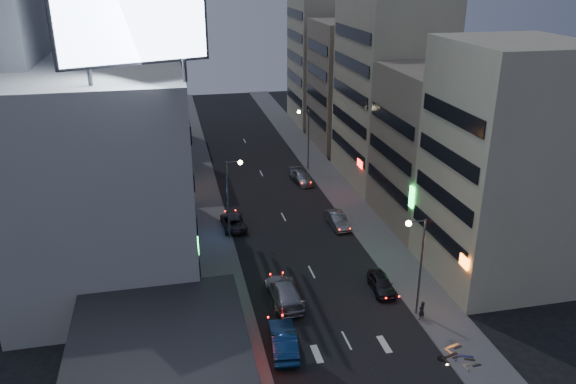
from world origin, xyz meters
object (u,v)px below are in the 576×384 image
object	(u,v)px
parked_car_right_far	(302,177)
scooter_black_b	(457,345)
person	(422,310)
scooter_silver_b	(458,337)
scooter_silver_a	(478,354)
scooter_blue	(475,349)
parked_car_left	(233,221)
parked_car_right_near	(381,283)
scooter_black_a	(492,377)
road_car_blue	(283,340)
parked_car_right_mid	(337,220)
road_car_silver	(284,292)

from	to	relation	value
parked_car_right_far	scooter_black_b	xyz separation A→B (m)	(2.63, -34.74, 0.02)
person	scooter_silver_b	bearing A→B (deg)	88.16
person	scooter_silver_a	xyz separation A→B (m)	(1.66, -5.39, -0.23)
scooter_blue	scooter_black_b	distance (m)	1.19
parked_car_left	scooter_blue	world-z (taller)	parked_car_left
scooter_silver_a	parked_car_right_near	bearing A→B (deg)	11.81
scooter_black_a	scooter_silver_a	size ratio (longest dim) A/B	1.04
road_car_blue	scooter_blue	bearing A→B (deg)	169.73
scooter_silver_b	scooter_black_b	bearing A→B (deg)	131.66
parked_car_right_mid	road_car_silver	bearing A→B (deg)	-126.24
road_car_blue	scooter_black_a	bearing A→B (deg)	158.48
parked_car_right_far	scooter_blue	xyz separation A→B (m)	(3.61, -35.40, 0.02)
parked_car_right_near	scooter_silver_b	world-z (taller)	parked_car_right_near
road_car_silver	scooter_silver_a	distance (m)	15.26
parked_car_right_near	parked_car_left	size ratio (longest dim) A/B	0.83
parked_car_right_near	parked_car_right_far	world-z (taller)	parked_car_right_far
person	scooter_black_b	world-z (taller)	person
road_car_blue	parked_car_right_mid	bearing A→B (deg)	-111.49
person	scooter_silver_a	world-z (taller)	person
scooter_black_a	scooter_silver_b	bearing A→B (deg)	-14.63
parked_car_right_near	scooter_silver_b	size ratio (longest dim) A/B	2.18
scooter_blue	parked_car_left	bearing A→B (deg)	51.76
road_car_silver	person	size ratio (longest dim) A/B	3.78
scooter_black_a	person	bearing A→B (deg)	-5.77
parked_car_left	scooter_blue	distance (m)	27.83
parked_car_right_mid	parked_car_left	xyz separation A→B (m)	(-10.57, 2.03, -0.04)
parked_car_right_near	scooter_black_a	world-z (taller)	parked_car_right_near
parked_car_right_far	person	xyz separation A→B (m)	(1.93, -30.53, 0.20)
scooter_black_b	scooter_silver_b	distance (m)	1.08
parked_car_right_far	parked_car_right_near	bearing A→B (deg)	-96.74
scooter_blue	scooter_silver_b	xyz separation A→B (m)	(-0.41, 1.58, -0.03)
parked_car_right_near	scooter_black_b	bearing A→B (deg)	-72.51
scooter_black_b	parked_car_left	bearing A→B (deg)	13.35
parked_car_right_mid	scooter_silver_b	world-z (taller)	parked_car_right_mid
road_car_silver	scooter_silver_b	distance (m)	13.63
road_car_silver	scooter_black_b	distance (m)	13.75
parked_car_left	road_car_blue	xyz separation A→B (m)	(0.92, -20.61, 0.15)
parked_car_left	scooter_black_b	size ratio (longest dim) A/B	2.52
parked_car_left	scooter_black_b	bearing A→B (deg)	115.94
road_car_blue	scooter_silver_b	world-z (taller)	road_car_blue
road_car_blue	scooter_blue	distance (m)	13.18
road_car_silver	parked_car_right_far	bearing A→B (deg)	-107.90
road_car_silver	scooter_blue	distance (m)	14.93
person	scooter_silver_b	xyz separation A→B (m)	(1.26, -3.29, -0.21)
person	scooter_black_a	world-z (taller)	person
scooter_black_b	parked_car_right_far	bearing A→B (deg)	-10.39
road_car_silver	parked_car_left	bearing A→B (deg)	-82.40
parked_car_left	parked_car_right_far	xyz separation A→B (m)	(9.97, 11.11, 0.01)
parked_car_left	scooter_black_a	xyz separation A→B (m)	(13.26, -27.03, 0.01)
person	parked_car_right_far	bearing A→B (deg)	-109.23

